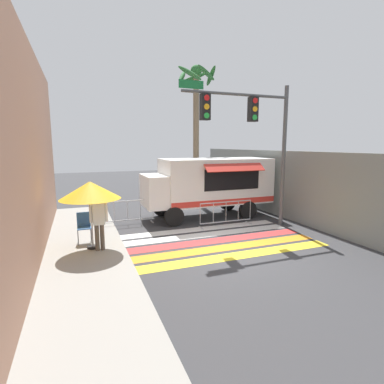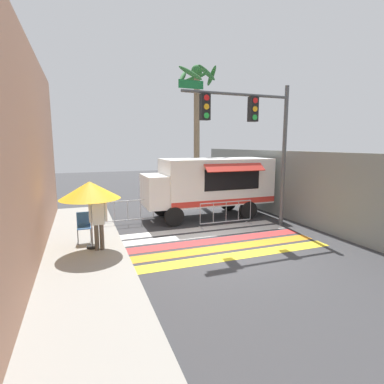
# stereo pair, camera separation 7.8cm
# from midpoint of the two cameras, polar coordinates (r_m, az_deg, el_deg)

# --- Properties ---
(ground_plane) EXTENTS (60.00, 60.00, 0.00)m
(ground_plane) POSITION_cam_midpoint_polar(r_m,az_deg,el_deg) (9.68, 7.96, -10.96)
(ground_plane) COLOR #38383A
(sidewalk_left) EXTENTS (4.40, 16.00, 0.13)m
(sidewalk_left) POSITION_cam_midpoint_polar(r_m,az_deg,el_deg) (8.65, -26.26, -13.88)
(sidewalk_left) COLOR #99968E
(sidewalk_left) RESTS_ON ground_plane
(building_left_facade) EXTENTS (0.25, 16.00, 6.13)m
(building_left_facade) POSITION_cam_midpoint_polar(r_m,az_deg,el_deg) (8.06, -29.48, 6.27)
(building_left_facade) COLOR tan
(building_left_facade) RESTS_ON ground_plane
(concrete_wall_right) EXTENTS (0.20, 16.00, 3.02)m
(concrete_wall_right) POSITION_cam_midpoint_polar(r_m,az_deg,el_deg) (14.11, 17.67, 1.34)
(concrete_wall_right) COLOR gray
(concrete_wall_right) RESTS_ON ground_plane
(crosswalk_painted) EXTENTS (6.40, 3.60, 0.01)m
(crosswalk_painted) POSITION_cam_midpoint_polar(r_m,az_deg,el_deg) (10.57, 5.17, -9.14)
(crosswalk_painted) COLOR yellow
(crosswalk_painted) RESTS_ON ground_plane
(food_truck) EXTENTS (5.76, 2.55, 2.67)m
(food_truck) POSITION_cam_midpoint_polar(r_m,az_deg,el_deg) (13.51, 3.04, 1.77)
(food_truck) COLOR white
(food_truck) RESTS_ON ground_plane
(traffic_signal_pole) EXTENTS (4.51, 0.29, 5.55)m
(traffic_signal_pole) POSITION_cam_midpoint_polar(r_m,az_deg,el_deg) (11.76, 11.66, 12.15)
(traffic_signal_pole) COLOR #515456
(traffic_signal_pole) RESTS_ON ground_plane
(patio_umbrella) EXTENTS (1.81, 1.81, 2.08)m
(patio_umbrella) POSITION_cam_midpoint_polar(r_m,az_deg,el_deg) (9.50, -18.67, 0.30)
(patio_umbrella) COLOR black
(patio_umbrella) RESTS_ON sidewalk_left
(folding_chair) EXTENTS (0.43, 0.43, 0.98)m
(folding_chair) POSITION_cam_midpoint_polar(r_m,az_deg,el_deg) (10.43, -19.71, -5.78)
(folding_chair) COLOR #4C4C51
(folding_chair) RESTS_ON sidewalk_left
(vendor_person) EXTENTS (0.53, 0.22, 1.70)m
(vendor_person) POSITION_cam_midpoint_polar(r_m,az_deg,el_deg) (9.40, -17.18, -4.91)
(vendor_person) COLOR brown
(vendor_person) RESTS_ON sidewalk_left
(barricade_front) EXTENTS (2.31, 0.44, 1.01)m
(barricade_front) POSITION_cam_midpoint_polar(r_m,az_deg,el_deg) (12.30, 6.69, -4.13)
(barricade_front) COLOR #B7BABF
(barricade_front) RESTS_ON ground_plane
(barricade_side) EXTENTS (2.19, 0.44, 1.01)m
(barricade_side) POSITION_cam_midpoint_polar(r_m,az_deg,el_deg) (12.75, -11.98, -3.82)
(barricade_side) COLOR #B7BABF
(barricade_side) RESTS_ON ground_plane
(palm_tree) EXTENTS (2.20, 2.22, 7.50)m
(palm_tree) POSITION_cam_midpoint_polar(r_m,az_deg,el_deg) (16.91, 1.07, 15.51)
(palm_tree) COLOR #7A664C
(palm_tree) RESTS_ON ground_plane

